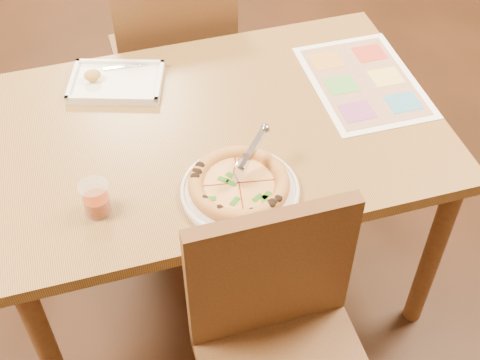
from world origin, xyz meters
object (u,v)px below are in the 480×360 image
object	(u,v)px
chair_far	(174,50)
pizza_cutter	(249,155)
pizza	(239,184)
glass_tumbler	(96,200)
chair_near	(281,330)
appetizer_tray	(115,83)
plate	(240,191)
dining_table	(217,147)
menu	(364,81)

from	to	relation	value
chair_far	pizza_cutter	size ratio (longest dim) A/B	3.66
pizza	pizza_cutter	size ratio (longest dim) A/B	2.08
glass_tumbler	chair_near	bearing A→B (deg)	-45.23
chair_near	chair_far	world-z (taller)	same
chair_near	pizza_cutter	xyz separation A→B (m)	(0.03, 0.37, 0.24)
chair_far	glass_tumbler	world-z (taller)	chair_far
appetizer_tray	plate	bearing A→B (deg)	-65.59
chair_near	plate	xyz separation A→B (m)	(-0.01, 0.33, 0.16)
dining_table	plate	size ratio (longest dim) A/B	4.18
plate	menu	bearing A→B (deg)	33.92
dining_table	menu	distance (m)	0.50
pizza	menu	world-z (taller)	pizza
chair_near	pizza	bearing A→B (deg)	91.37
appetizer_tray	dining_table	bearing A→B (deg)	-46.86
pizza	glass_tumbler	xyz separation A→B (m)	(-0.36, 0.04, 0.01)
chair_far	plate	xyz separation A→B (m)	(-0.01, -0.87, 0.16)
chair_near	glass_tumbler	size ratio (longest dim) A/B	4.94
pizza	glass_tumbler	world-z (taller)	glass_tumbler
plate	pizza_cutter	world-z (taller)	pizza_cutter
pizza_cutter	glass_tumbler	distance (m)	0.41
pizza	glass_tumbler	distance (m)	0.37
plate	glass_tumbler	size ratio (longest dim) A/B	3.27
dining_table	chair_near	xyz separation A→B (m)	(0.00, -0.60, -0.07)
plate	appetizer_tray	world-z (taller)	appetizer_tray
appetizer_tray	pizza	bearing A→B (deg)	-65.47
dining_table	glass_tumbler	xyz separation A→B (m)	(-0.37, -0.23, 0.13)
chair_far	dining_table	bearing A→B (deg)	90.00
plate	chair_near	bearing A→B (deg)	-88.82
chair_near	pizza_cutter	size ratio (longest dim) A/B	3.66
dining_table	plate	xyz separation A→B (m)	(-0.01, -0.27, 0.09)
glass_tumbler	plate	bearing A→B (deg)	-6.71
dining_table	pizza_cutter	size ratio (longest dim) A/B	10.13
chair_far	plate	distance (m)	0.89
chair_far	glass_tumbler	bearing A→B (deg)	65.81
pizza_cutter	plate	bearing A→B (deg)	-172.92
plate	menu	size ratio (longest dim) A/B	0.70
glass_tumbler	menu	bearing A→B (deg)	18.69
plate	pizza_cutter	size ratio (longest dim) A/B	2.42
chair_near	appetizer_tray	size ratio (longest dim) A/B	1.45
pizza_cutter	appetizer_tray	xyz separation A→B (m)	(-0.28, 0.49, -0.08)
plate	pizza	world-z (taller)	pizza
dining_table	appetizer_tray	size ratio (longest dim) A/B	4.01
plate	pizza	distance (m)	0.02
dining_table	menu	size ratio (longest dim) A/B	2.93
glass_tumbler	pizza_cutter	bearing A→B (deg)	-0.06
appetizer_tray	menu	distance (m)	0.77
appetizer_tray	glass_tumbler	size ratio (longest dim) A/B	3.41
plate	pizza_cutter	bearing A→B (deg)	48.52
dining_table	pizza	xyz separation A→B (m)	(-0.01, -0.26, 0.12)
dining_table	plate	distance (m)	0.29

